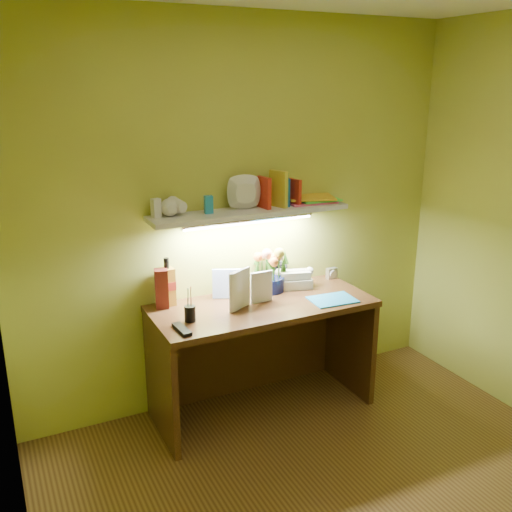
{
  "coord_description": "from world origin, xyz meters",
  "views": [
    {
      "loc": [
        -1.51,
        -1.77,
        2.08
      ],
      "look_at": [
        0.03,
        1.35,
        1.02
      ],
      "focal_mm": 40.0,
      "sensor_mm": 36.0,
      "label": 1
    }
  ],
  "objects_px": {
    "desk_clock": "(332,273)",
    "whisky_bottle": "(167,282)",
    "flower_bouquet": "(270,266)",
    "telephone": "(294,277)",
    "desk": "(263,357)"
  },
  "relations": [
    {
      "from": "telephone",
      "to": "desk_clock",
      "type": "height_order",
      "value": "telephone"
    },
    {
      "from": "whisky_bottle",
      "to": "telephone",
      "type": "bearing_deg",
      "value": -3.98
    },
    {
      "from": "desk_clock",
      "to": "whisky_bottle",
      "type": "relative_size",
      "value": 0.25
    },
    {
      "from": "desk",
      "to": "whisky_bottle",
      "type": "xyz_separation_m",
      "value": [
        -0.54,
        0.24,
        0.53
      ]
    },
    {
      "from": "desk_clock",
      "to": "whisky_bottle",
      "type": "xyz_separation_m",
      "value": [
        -1.19,
        0.03,
        0.11
      ]
    },
    {
      "from": "desk",
      "to": "whisky_bottle",
      "type": "distance_m",
      "value": 0.79
    },
    {
      "from": "flower_bouquet",
      "to": "desk_clock",
      "type": "distance_m",
      "value": 0.52
    },
    {
      "from": "desk",
      "to": "whisky_bottle",
      "type": "height_order",
      "value": "whisky_bottle"
    },
    {
      "from": "desk_clock",
      "to": "whisky_bottle",
      "type": "bearing_deg",
      "value": 174.72
    },
    {
      "from": "telephone",
      "to": "whisky_bottle",
      "type": "xyz_separation_m",
      "value": [
        -0.87,
        0.06,
        0.09
      ]
    },
    {
      "from": "flower_bouquet",
      "to": "desk_clock",
      "type": "relative_size",
      "value": 4.41
    },
    {
      "from": "desk",
      "to": "flower_bouquet",
      "type": "xyz_separation_m",
      "value": [
        0.14,
        0.18,
        0.54
      ]
    },
    {
      "from": "telephone",
      "to": "desk",
      "type": "bearing_deg",
      "value": -134.87
    },
    {
      "from": "flower_bouquet",
      "to": "telephone",
      "type": "xyz_separation_m",
      "value": [
        0.18,
        -0.01,
        -0.1
      ]
    },
    {
      "from": "desk_clock",
      "to": "desk",
      "type": "bearing_deg",
      "value": -166.0
    }
  ]
}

